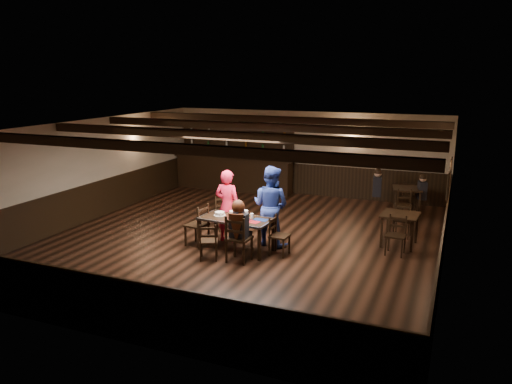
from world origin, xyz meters
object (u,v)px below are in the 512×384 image
at_px(man_blue, 271,206).
at_px(dining_table, 236,221).
at_px(bar_counter, 235,169).
at_px(chair_near_left, 208,239).
at_px(chair_near_right, 237,236).
at_px(woman_pink, 228,206).
at_px(cake, 220,214).

bearing_deg(man_blue, dining_table, 60.00).
xyz_separation_m(man_blue, bar_counter, (-3.13, 4.82, -0.20)).
bearing_deg(chair_near_left, man_blue, 59.85).
bearing_deg(chair_near_right, woman_pink, 123.41).
distance_m(chair_near_right, bar_counter, 6.82).
height_order(chair_near_right, woman_pink, woman_pink).
bearing_deg(woman_pink, chair_near_right, 125.61).
distance_m(chair_near_left, bar_counter, 6.69).
xyz_separation_m(chair_near_right, cake, (-0.76, 0.73, 0.20)).
distance_m(woman_pink, cake, 0.47).
height_order(man_blue, cake, man_blue).
height_order(chair_near_right, man_blue, man_blue).
distance_m(chair_near_left, man_blue, 1.75).
height_order(dining_table, man_blue, man_blue).
height_order(woman_pink, cake, woman_pink).
xyz_separation_m(chair_near_left, woman_pink, (-0.17, 1.30, 0.38)).
xyz_separation_m(dining_table, bar_counter, (-2.57, 5.49, 0.05)).
relative_size(chair_near_left, man_blue, 0.44).
bearing_deg(cake, chair_near_left, -80.26).
bearing_deg(woman_pink, dining_table, 133.95).
xyz_separation_m(man_blue, cake, (-0.99, -0.62, -0.13)).
height_order(chair_near_right, cake, chair_near_right).
relative_size(chair_near_right, bar_counter, 0.24).
relative_size(dining_table, bar_counter, 0.39).
xyz_separation_m(chair_near_left, chair_near_right, (0.62, 0.11, 0.12)).
bearing_deg(dining_table, man_blue, 49.74).
distance_m(chair_near_right, cake, 1.07).
height_order(dining_table, chair_near_right, chair_near_right).
bearing_deg(chair_near_left, chair_near_right, 10.50).
relative_size(cake, bar_counter, 0.06).
xyz_separation_m(dining_table, cake, (-0.43, 0.05, 0.12)).
bearing_deg(chair_near_right, chair_near_left, -169.50).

